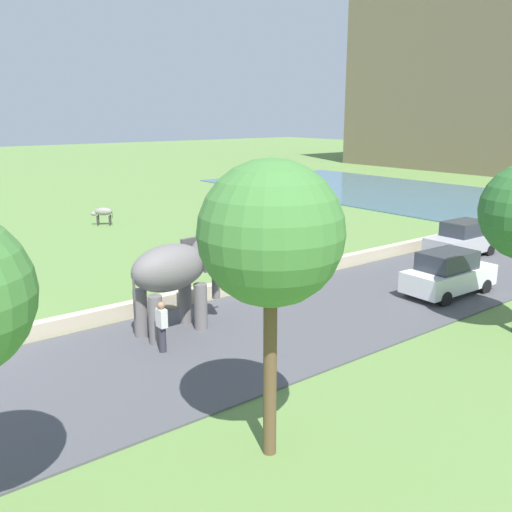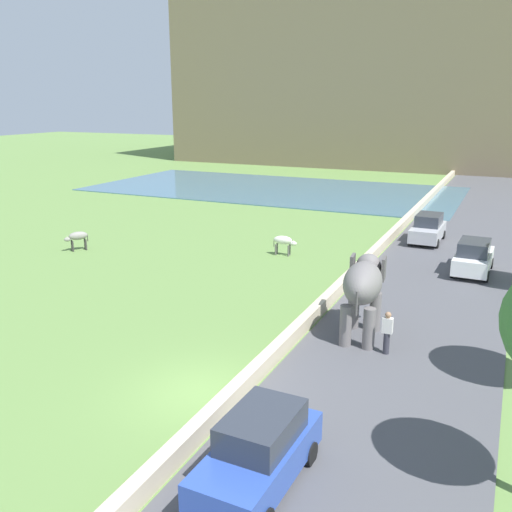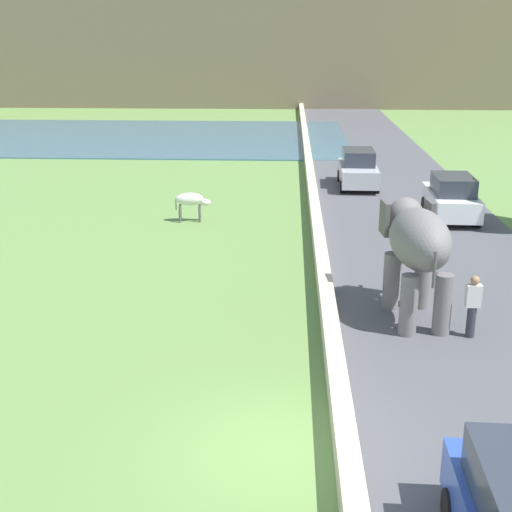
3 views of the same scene
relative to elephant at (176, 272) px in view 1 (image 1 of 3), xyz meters
The scene contains 10 objects.
road_surface 13.95m from the elephant, 83.35° to the left, with size 7.00×120.00×0.06m, color #4C4C51.
barrier_wall 12.04m from the elephant, 100.65° to the left, with size 0.40×110.00×0.57m, color beige.
lake 36.69m from the elephant, 118.36° to the left, with size 36.00×18.00×0.08m, color #426B84.
elephant is the anchor object (origin of this frame).
person_beside_elephant 2.07m from the elephant, 44.82° to the right, with size 0.36×0.22×1.63m.
car_white 10.87m from the elephant, 72.94° to the left, with size 1.88×4.04×1.80m.
car_silver 16.25m from the elephant, 89.91° to the left, with size 1.85×4.03×1.80m.
cow_grey 19.47m from the elephant, 163.89° to the left, with size 1.10×1.31×1.15m.
cow_white 11.97m from the elephant, 126.49° to the left, with size 1.41×0.55×1.15m.
tree_far 7.81m from the elephant, 14.86° to the right, with size 2.87×2.87×6.19m.
Camera 1 is at (18.62, -2.27, 7.00)m, focal length 39.44 mm.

